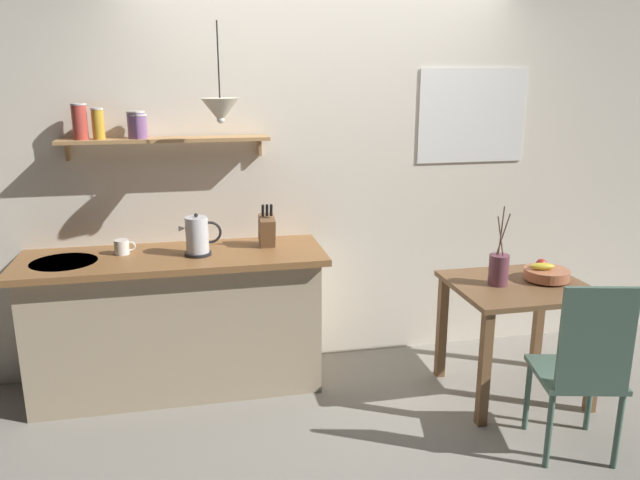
# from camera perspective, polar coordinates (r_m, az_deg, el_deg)

# --- Properties ---
(ground_plane) EXTENTS (14.00, 14.00, 0.00)m
(ground_plane) POSITION_cam_1_polar(r_m,az_deg,el_deg) (4.02, 2.20, -14.04)
(ground_plane) COLOR gray
(back_wall) EXTENTS (6.80, 0.11, 2.70)m
(back_wall) POSITION_cam_1_polar(r_m,az_deg,el_deg) (4.24, 2.92, 6.87)
(back_wall) COLOR silver
(back_wall) RESTS_ON ground_plane
(kitchen_counter) EXTENTS (1.83, 0.63, 0.90)m
(kitchen_counter) POSITION_cam_1_polar(r_m,az_deg,el_deg) (4.01, -13.00, -7.30)
(kitchen_counter) COLOR tan
(kitchen_counter) RESTS_ON ground_plane
(wall_shelf) EXTENTS (1.26, 0.20, 0.34)m
(wall_shelf) POSITION_cam_1_polar(r_m,az_deg,el_deg) (3.92, -16.25, 9.53)
(wall_shelf) COLOR tan
(dining_table) EXTENTS (0.80, 0.71, 0.73)m
(dining_table) POSITION_cam_1_polar(r_m,az_deg,el_deg) (3.98, 17.70, -5.67)
(dining_table) COLOR brown
(dining_table) RESTS_ON ground_plane
(dining_chair_near) EXTENTS (0.49, 0.49, 0.99)m
(dining_chair_near) POSITION_cam_1_polar(r_m,az_deg,el_deg) (3.46, 23.08, -10.53)
(dining_chair_near) COLOR #4C6B5B
(dining_chair_near) RESTS_ON ground_plane
(fruit_bowl) EXTENTS (0.27, 0.27, 0.13)m
(fruit_bowl) POSITION_cam_1_polar(r_m,az_deg,el_deg) (4.04, 20.06, -2.87)
(fruit_bowl) COLOR #BC704C
(fruit_bowl) RESTS_ON dining_table
(twig_vase) EXTENTS (0.12, 0.12, 0.48)m
(twig_vase) POSITION_cam_1_polar(r_m,az_deg,el_deg) (3.86, 16.11, -2.59)
(twig_vase) COLOR brown
(twig_vase) RESTS_ON dining_table
(electric_kettle) EXTENTS (0.25, 0.16, 0.26)m
(electric_kettle) POSITION_cam_1_polar(r_m,az_deg,el_deg) (3.78, -11.18, 0.34)
(electric_kettle) COLOR black
(electric_kettle) RESTS_ON kitchen_counter
(knife_block) EXTENTS (0.09, 0.17, 0.28)m
(knife_block) POSITION_cam_1_polar(r_m,az_deg,el_deg) (3.91, -4.92, 0.94)
(knife_block) COLOR brown
(knife_block) RESTS_ON kitchen_counter
(coffee_mug_by_sink) EXTENTS (0.13, 0.09, 0.09)m
(coffee_mug_by_sink) POSITION_cam_1_polar(r_m,az_deg,el_deg) (3.93, -17.74, -0.62)
(coffee_mug_by_sink) COLOR white
(coffee_mug_by_sink) RESTS_ON kitchen_counter
(pendant_lamp) EXTENTS (0.21, 0.21, 0.55)m
(pendant_lamp) POSITION_cam_1_polar(r_m,az_deg,el_deg) (3.59, -9.16, 11.68)
(pendant_lamp) COLOR black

